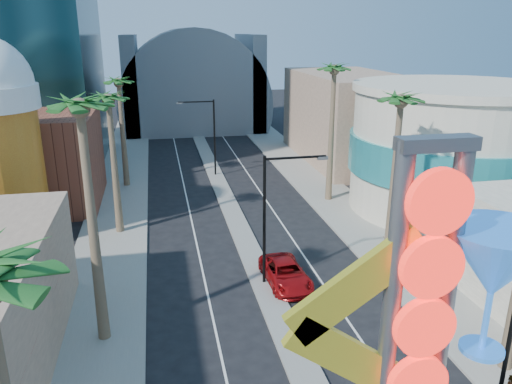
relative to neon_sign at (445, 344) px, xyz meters
name	(u,v)px	position (x,y,z in m)	size (l,w,h in m)	color
sidewalk_west	(118,210)	(-10.32, 32.04, -7.23)	(5.00, 100.00, 0.15)	gray
sidewalk_east	(330,196)	(8.68, 32.04, -7.23)	(5.00, 100.00, 0.15)	gray
median	(223,192)	(-0.82, 35.04, -7.23)	(1.60, 84.00, 0.15)	gray
brick_filler_west	(38,160)	(-16.82, 35.04, -3.31)	(10.00, 10.00, 8.00)	brown
filler_east	(347,117)	(15.18, 45.04, -2.31)	(10.00, 20.00, 10.00)	#91735E
turquoise_building	(450,149)	(17.18, 27.04, -2.06)	(16.60, 16.60, 10.60)	#B2AD97
canopy	(193,100)	(-0.82, 69.04, -3.00)	(22.00, 16.00, 22.00)	slate
neon_sign	(445,344)	(0.00, 0.00, 0.00)	(6.53, 2.60, 12.55)	gray
streetlight_0	(274,208)	(-0.27, 17.04, -2.43)	(3.79, 0.25, 8.00)	black
streetlight_1	(209,130)	(-1.36, 41.04, -2.43)	(3.79, 0.25, 8.00)	black
streetlight_2	(505,303)	(5.91, 5.04, -2.47)	(3.45, 0.25, 8.00)	black
palm_1	(81,124)	(-9.82, 13.04, 3.52)	(2.40, 2.40, 12.70)	brown
palm_2	(109,108)	(-9.82, 27.04, 2.17)	(2.40, 2.40, 11.20)	brown
palm_3	(119,89)	(-9.82, 39.04, 2.17)	(2.40, 2.40, 11.20)	brown
palm_6	(400,111)	(8.18, 19.04, 2.62)	(2.40, 2.40, 11.70)	brown
palm_7	(334,78)	(8.18, 31.04, 3.52)	(2.40, 2.40, 12.70)	brown
red_pickup	(286,273)	(0.46, 16.75, -6.61)	(2.32, 5.04, 1.40)	#A10C0F
pedestrian_b	(388,237)	(8.69, 20.14, -6.38)	(0.76, 0.59, 1.56)	gray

